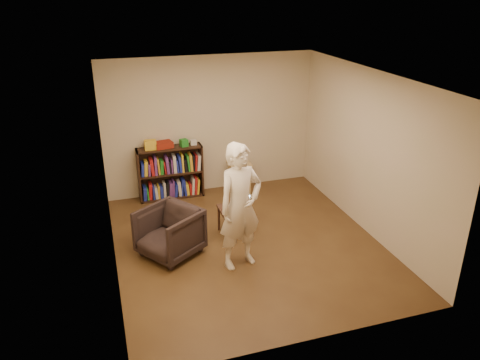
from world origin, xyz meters
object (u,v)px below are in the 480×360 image
object	(u,v)px
stool	(239,168)
laptop	(238,204)
armchair	(169,232)
bookshelf	(171,175)
side_table	(234,213)
person	(240,207)

from	to	relation	value
stool	laptop	size ratio (longest dim) A/B	1.33
armchair	laptop	size ratio (longest dim) A/B	1.81
bookshelf	stool	world-z (taller)	bookshelf
stool	laptop	bearing A→B (deg)	-108.01
stool	armchair	size ratio (longest dim) A/B	0.73
bookshelf	stool	distance (m)	1.31
stool	side_table	xyz separation A→B (m)	(-0.59, -1.58, -0.09)
bookshelf	stool	size ratio (longest dim) A/B	2.01
armchair	laptop	bearing A→B (deg)	70.31
laptop	person	size ratio (longest dim) A/B	0.24
side_table	person	bearing A→B (deg)	-100.71
stool	side_table	distance (m)	1.69
bookshelf	side_table	xyz separation A→B (m)	(0.72, -1.73, -0.05)
side_table	laptop	bearing A→B (deg)	8.17
laptop	side_table	bearing A→B (deg)	-118.21
armchair	bookshelf	bearing A→B (deg)	135.18
bookshelf	armchair	bearing A→B (deg)	-100.31
laptop	person	distance (m)	0.99
stool	laptop	world-z (taller)	laptop
stool	person	size ratio (longest dim) A/B	0.32
laptop	bookshelf	bearing A→B (deg)	168.42
side_table	person	xyz separation A→B (m)	(-0.16, -0.86, 0.53)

